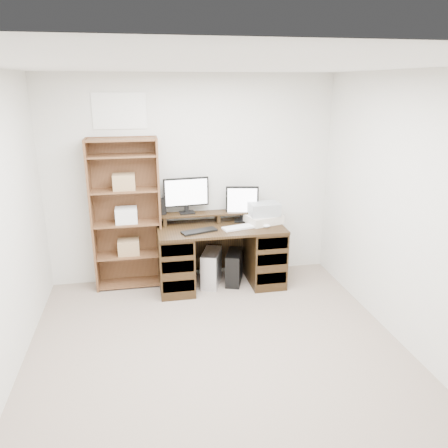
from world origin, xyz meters
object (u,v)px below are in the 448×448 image
object	(u,v)px
printer	(264,219)
tower_black	(234,267)
monitor_small	(242,202)
bookshelf	(126,213)
tower_silver	(211,268)
monitor_wide	(186,193)
desk	(221,255)

from	to	relation	value
printer	tower_black	bearing A→B (deg)	167.28
monitor_small	bookshelf	size ratio (longest dim) A/B	0.24
tower_silver	tower_black	world-z (taller)	tower_silver
printer	monitor_wide	bearing A→B (deg)	150.12
bookshelf	desk	bearing A→B (deg)	-11.02
tower_black	monitor_small	bearing A→B (deg)	69.90
printer	monitor_small	bearing A→B (deg)	134.86
monitor_wide	desk	bearing A→B (deg)	-38.79
bookshelf	monitor_wide	bearing A→B (deg)	2.99
monitor_wide	monitor_small	world-z (taller)	monitor_wide
tower_silver	desk	bearing A→B (deg)	8.54
monitor_wide	tower_black	xyz separation A→B (m)	(0.55, -0.24, -0.91)
monitor_small	monitor_wide	bearing A→B (deg)	-175.74
tower_black	desk	bearing A→B (deg)	-156.41
monitor_wide	monitor_small	size ratio (longest dim) A/B	1.26
desk	tower_silver	bearing A→B (deg)	169.10
desk	tower_black	size ratio (longest dim) A/B	3.44
bookshelf	printer	bearing A→B (deg)	-6.01
monitor_wide	bookshelf	distance (m)	0.75
desk	monitor_wide	xyz separation A→B (m)	(-0.37, 0.25, 0.72)
monitor_small	bookshelf	bearing A→B (deg)	-170.70
monitor_small	tower_silver	distance (m)	0.89
desk	printer	size ratio (longest dim) A/B	3.70
desk	bookshelf	size ratio (longest dim) A/B	0.83
tower_black	tower_silver	bearing A→B (deg)	-162.49
desk	bookshelf	bearing A→B (deg)	168.98
monitor_wide	printer	world-z (taller)	monitor_wide
monitor_wide	monitor_small	bearing A→B (deg)	-11.80
bookshelf	monitor_small	bearing A→B (deg)	-1.77
tower_silver	monitor_wide	bearing A→B (deg)	158.28
printer	desk	bearing A→B (deg)	167.31
printer	bookshelf	xyz separation A→B (m)	(-1.63, 0.17, 0.12)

